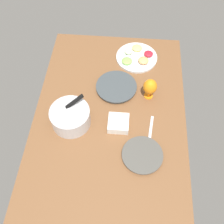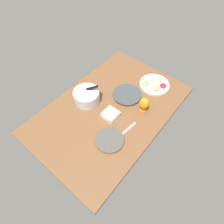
% 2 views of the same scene
% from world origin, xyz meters
% --- Properties ---
extents(ground_plane, '(1.60, 1.04, 0.04)m').
position_xyz_m(ground_plane, '(0.00, 0.00, -0.02)').
color(ground_plane, brown).
extents(dinner_plate_left, '(0.26, 0.26, 0.03)m').
position_xyz_m(dinner_plate_left, '(-0.28, -0.23, 0.01)').
color(dinner_plate_left, silver).
rests_on(dinner_plate_left, ground_plane).
extents(dinner_plate_right, '(0.30, 0.30, 0.03)m').
position_xyz_m(dinner_plate_right, '(0.24, -0.03, 0.02)').
color(dinner_plate_right, silver).
rests_on(dinner_plate_right, ground_plane).
extents(mixing_bowl, '(0.26, 0.26, 0.19)m').
position_xyz_m(mixing_bowl, '(-0.07, 0.25, 0.07)').
color(mixing_bowl, silver).
rests_on(mixing_bowl, ground_plane).
extents(fruit_platter, '(0.33, 0.33, 0.05)m').
position_xyz_m(fruit_platter, '(0.56, -0.17, 0.02)').
color(fruit_platter, silver).
rests_on(fruit_platter, ground_plane).
extents(hurricane_glass_orange, '(0.10, 0.10, 0.17)m').
position_xyz_m(hurricane_glass_orange, '(0.19, -0.26, 0.10)').
color(hurricane_glass_orange, orange).
rests_on(hurricane_glass_orange, ground_plane).
extents(square_bowl_white, '(0.14, 0.14, 0.06)m').
position_xyz_m(square_bowl_white, '(-0.07, -0.06, 0.03)').
color(square_bowl_white, white).
rests_on(square_bowl_white, ground_plane).
extents(fork_by_left_plate, '(0.18, 0.04, 0.01)m').
position_xyz_m(fork_by_left_plate, '(-0.07, -0.28, 0.00)').
color(fork_by_left_plate, silver).
rests_on(fork_by_left_plate, ground_plane).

